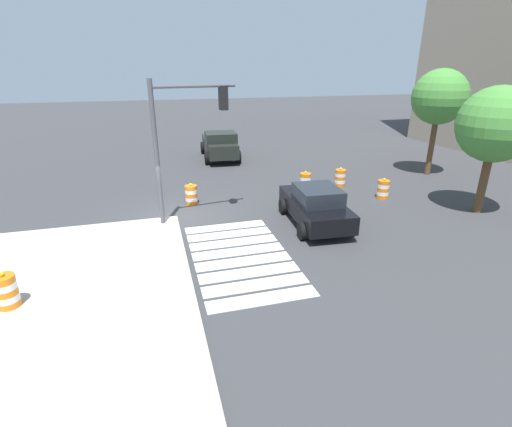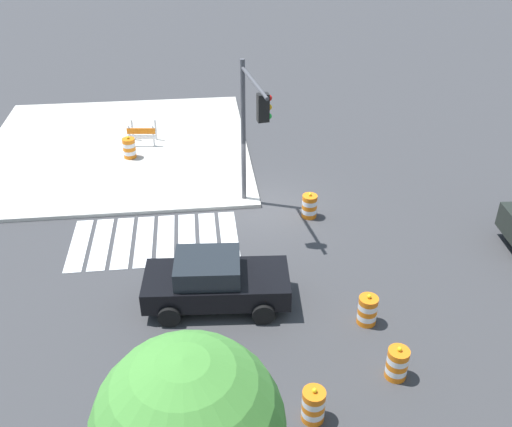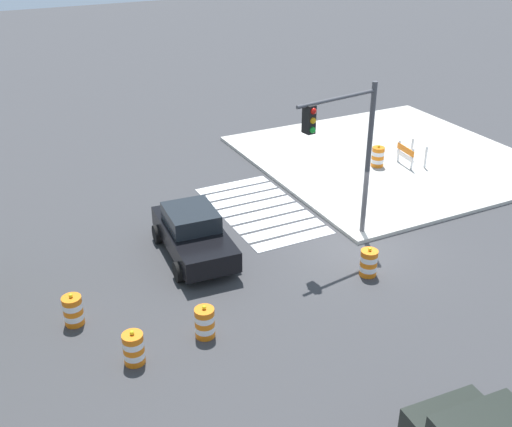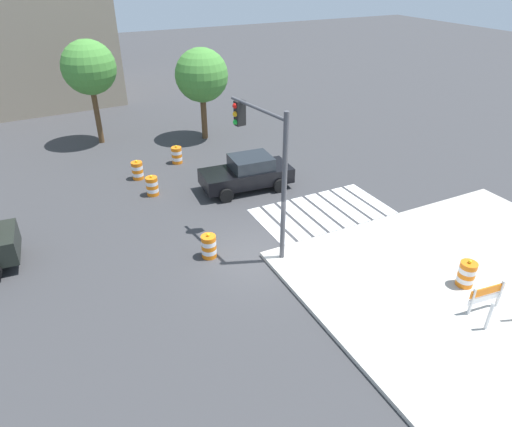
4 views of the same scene
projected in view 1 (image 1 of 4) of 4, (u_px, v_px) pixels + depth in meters
ground_plane at (177, 219)px, 16.06m from camera, size 120.00×120.00×0.00m
crosswalk_stripes at (241, 256)px, 12.93m from camera, size 5.85×3.20×0.02m
sports_car at (315, 205)px, 15.29m from camera, size 4.42×2.38×1.63m
pickup_truck at (220, 145)px, 25.95m from camera, size 5.27×2.61×1.92m
traffic_barrel_near_corner at (191, 195)px, 17.65m from camera, size 0.56×0.56×1.02m
traffic_barrel_crosswalk_end at (383, 189)px, 18.43m from camera, size 0.56×0.56×1.02m
traffic_barrel_median_near at (340, 178)px, 20.31m from camera, size 0.56×0.56×1.02m
traffic_barrel_median_far at (305, 182)px, 19.62m from camera, size 0.56×0.56×1.02m
traffic_barrel_on_sidewalk at (6, 291)px, 9.87m from camera, size 0.56×0.56×1.02m
traffic_light_pole at (184, 126)px, 14.38m from camera, size 0.76×3.27×5.50m
street_tree_streetside_near at (496, 125)px, 15.49m from camera, size 3.09×3.09×5.37m
street_tree_streetside_mid at (440, 97)px, 21.07m from camera, size 3.02×3.02×5.94m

